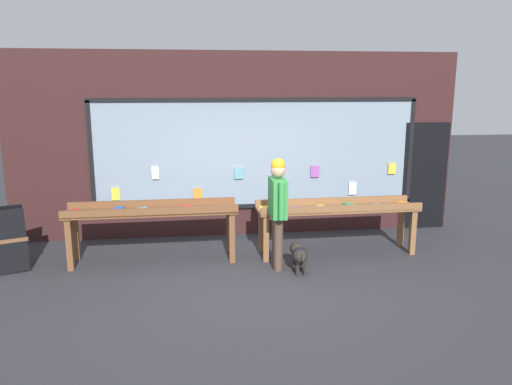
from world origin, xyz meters
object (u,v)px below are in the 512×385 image
Objects in this scene: display_table_left at (152,215)px; small_dog at (299,254)px; display_table_right at (337,212)px; sandwich_board_sign at (10,237)px; person_browsing at (278,205)px.

display_table_left is 4.83× the size of small_dog.
small_dog is at bearing -19.43° from display_table_left.
small_dog is at bearing -136.02° from display_table_right.
display_table_right is 1.22m from small_dog.
display_table_left reaches higher than small_dog.
display_table_right is 5.26m from sandwich_board_sign.
small_dog is 0.59× the size of sandwich_board_sign.
person_browsing is 4.22m from sandwich_board_sign.
display_table_left reaches higher than sandwich_board_sign.
sandwich_board_sign reaches higher than display_table_right.
person_browsing is (-1.12, -0.58, 0.30)m from display_table_right.
person_browsing is 1.84× the size of sandwich_board_sign.
small_dog is (2.22, -0.78, -0.48)m from display_table_left.
display_table_right is 1.29m from person_browsing.
sandwich_board_sign is (-4.13, 0.65, -0.54)m from person_browsing.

